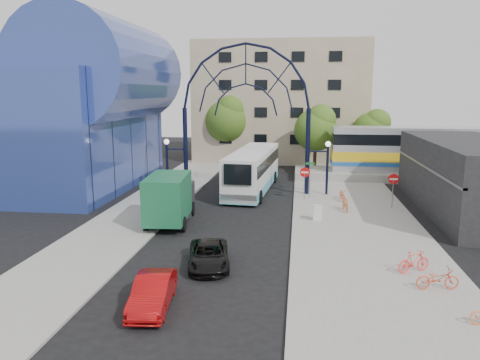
# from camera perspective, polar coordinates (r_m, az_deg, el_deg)

# --- Properties ---
(ground) EXTENTS (120.00, 120.00, 0.00)m
(ground) POSITION_cam_1_polar(r_m,az_deg,el_deg) (25.35, -2.98, -8.43)
(ground) COLOR black
(ground) RESTS_ON ground
(sidewalk_east) EXTENTS (8.00, 56.00, 0.12)m
(sidewalk_east) POSITION_cam_1_polar(r_m,az_deg,el_deg) (29.01, 14.32, -6.13)
(sidewalk_east) COLOR gray
(sidewalk_east) RESTS_ON ground
(plaza_west) EXTENTS (5.00, 50.00, 0.12)m
(plaza_west) POSITION_cam_1_polar(r_m,az_deg,el_deg) (32.53, -12.46, -4.21)
(plaza_west) COLOR gray
(plaza_west) RESTS_ON ground
(gateway_arch) EXTENTS (13.64, 0.44, 12.10)m
(gateway_arch) POSITION_cam_1_polar(r_m,az_deg,el_deg) (37.80, 0.70, 11.13)
(gateway_arch) COLOR black
(gateway_arch) RESTS_ON ground
(stop_sign) EXTENTS (0.80, 0.07, 2.50)m
(stop_sign) POSITION_cam_1_polar(r_m,az_deg,el_deg) (36.12, 7.90, 0.57)
(stop_sign) COLOR slate
(stop_sign) RESTS_ON sidewalk_east
(do_not_enter_sign) EXTENTS (0.76, 0.07, 2.48)m
(do_not_enter_sign) POSITION_cam_1_polar(r_m,az_deg,el_deg) (34.80, 18.19, -0.28)
(do_not_enter_sign) COLOR slate
(do_not_enter_sign) RESTS_ON sidewalk_east
(street_name_sign) EXTENTS (0.70, 0.70, 2.80)m
(street_name_sign) POSITION_cam_1_polar(r_m,az_deg,el_deg) (36.69, 8.52, 0.94)
(street_name_sign) COLOR slate
(street_name_sign) RESTS_ON sidewalk_east
(sandwich_board) EXTENTS (0.55, 0.61, 0.99)m
(sandwich_board) POSITION_cam_1_polar(r_m,az_deg,el_deg) (30.52, 9.45, -3.77)
(sandwich_board) COLOR white
(sandwich_board) RESTS_ON sidewalk_east
(transit_hall) EXTENTS (16.50, 18.00, 14.50)m
(transit_hall) POSITION_cam_1_polar(r_m,az_deg,el_deg) (43.28, -19.92, 7.99)
(transit_hall) COLOR #314698
(transit_hall) RESTS_ON ground
(commercial_block_east) EXTENTS (6.00, 16.00, 5.00)m
(commercial_block_east) POSITION_cam_1_polar(r_m,az_deg,el_deg) (36.01, 26.07, 0.36)
(commercial_block_east) COLOR black
(commercial_block_east) RESTS_ON ground
(apartment_block) EXTENTS (20.00, 12.10, 14.00)m
(apartment_block) POSITION_cam_1_polar(r_m,az_deg,el_deg) (58.58, 5.03, 9.45)
(apartment_block) COLOR tan
(apartment_block) RESTS_ON ground
(train_platform) EXTENTS (32.00, 5.00, 0.80)m
(train_platform) POSITION_cam_1_polar(r_m,az_deg,el_deg) (48.83, 25.86, 0.35)
(train_platform) COLOR gray
(train_platform) RESTS_ON ground
(train_car) EXTENTS (25.10, 3.05, 4.20)m
(train_car) POSITION_cam_1_polar(r_m,az_deg,el_deg) (48.49, 26.10, 3.26)
(train_car) COLOR #B7B7BC
(train_car) RESTS_ON train_platform
(tree_north_a) EXTENTS (4.48, 4.48, 7.00)m
(tree_north_a) POSITION_cam_1_polar(r_m,az_deg,el_deg) (49.65, 9.35, 6.35)
(tree_north_a) COLOR #382314
(tree_north_a) RESTS_ON ground
(tree_north_b) EXTENTS (5.12, 5.12, 8.00)m
(tree_north_b) POSITION_cam_1_polar(r_m,az_deg,el_deg) (54.19, -1.49, 7.55)
(tree_north_b) COLOR #382314
(tree_north_b) RESTS_ON ground
(tree_north_c) EXTENTS (4.16, 4.16, 6.50)m
(tree_north_c) POSITION_cam_1_polar(r_m,az_deg,el_deg) (52.23, 15.89, 5.93)
(tree_north_c) COLOR #382314
(tree_north_c) RESTS_ON ground
(city_bus) EXTENTS (3.73, 12.67, 3.43)m
(city_bus) POSITION_cam_1_polar(r_m,az_deg,el_deg) (39.55, 1.58, 1.27)
(city_bus) COLOR silver
(city_bus) RESTS_ON ground
(green_truck) EXTENTS (2.89, 6.54, 3.21)m
(green_truck) POSITION_cam_1_polar(r_m,az_deg,el_deg) (30.21, -8.47, -2.20)
(green_truck) COLOR black
(green_truck) RESTS_ON ground
(black_suv) EXTENTS (2.64, 4.39, 1.14)m
(black_suv) POSITION_cam_1_polar(r_m,az_deg,el_deg) (22.84, -3.83, -9.12)
(black_suv) COLOR black
(black_suv) RESTS_ON ground
(red_sedan) EXTENTS (1.75, 3.99, 1.27)m
(red_sedan) POSITION_cam_1_polar(r_m,az_deg,el_deg) (19.01, -10.58, -13.31)
(red_sedan) COLOR #9A090B
(red_sedan) RESTS_ON ground
(bike_near_a) EXTENTS (0.72, 1.73, 0.89)m
(bike_near_a) POSITION_cam_1_polar(r_m,az_deg,el_deg) (36.59, 12.36, -1.72)
(bike_near_a) COLOR #F05C30
(bike_near_a) RESTS_ON sidewalk_east
(bike_near_b) EXTENTS (0.68, 1.75, 1.03)m
(bike_near_b) POSITION_cam_1_polar(r_m,az_deg,el_deg) (33.37, 12.73, -2.83)
(bike_near_b) COLOR orange
(bike_near_b) RESTS_ON sidewalk_east
(bike_far_a) EXTENTS (1.88, 0.86, 0.95)m
(bike_far_a) POSITION_cam_1_polar(r_m,az_deg,el_deg) (21.70, 22.94, -11.01)
(bike_far_a) COLOR #DB4E2B
(bike_far_a) RESTS_ON sidewalk_east
(bike_far_b) EXTENTS (1.74, 1.20, 1.02)m
(bike_far_b) POSITION_cam_1_polar(r_m,az_deg,el_deg) (23.23, 20.43, -9.29)
(bike_far_b) COLOR #FE3C32
(bike_far_b) RESTS_ON sidewalk_east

